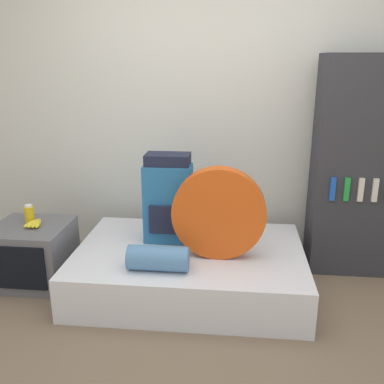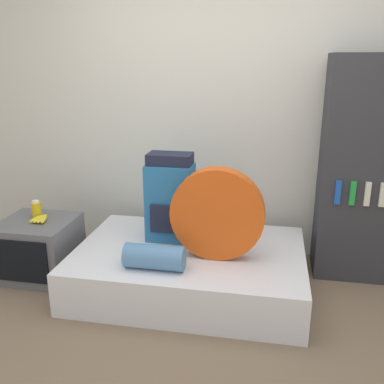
% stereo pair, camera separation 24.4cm
% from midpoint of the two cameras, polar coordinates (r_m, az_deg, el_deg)
% --- Properties ---
extents(ground_plane, '(16.00, 16.00, 0.00)m').
position_cam_midpoint_polar(ground_plane, '(2.69, 0.73, -21.83)').
color(ground_plane, brown).
extents(wall_back, '(8.00, 0.05, 2.60)m').
position_cam_midpoint_polar(wall_back, '(3.75, 5.32, 11.18)').
color(wall_back, silver).
rests_on(wall_back, ground_plane).
extents(bed, '(1.71, 1.17, 0.32)m').
position_cam_midpoint_polar(bed, '(3.33, 1.84, -10.12)').
color(bed, silver).
rests_on(bed, ground_plane).
extents(backpack, '(0.36, 0.25, 0.69)m').
position_cam_midpoint_polar(backpack, '(3.30, -0.82, -0.94)').
color(backpack, '#23669E').
rests_on(backpack, bed).
extents(tent_bag, '(0.66, 0.12, 0.66)m').
position_cam_midpoint_polar(tent_bag, '(3.01, 5.72, -2.97)').
color(tent_bag, '#D14C14').
rests_on(tent_bag, bed).
extents(sleeping_roll, '(0.41, 0.17, 0.17)m').
position_cam_midpoint_polar(sleeping_roll, '(2.94, -2.65, -8.69)').
color(sleeping_roll, teal).
rests_on(sleeping_roll, bed).
extents(television, '(0.57, 0.55, 0.47)m').
position_cam_midpoint_polar(television, '(3.66, -17.95, -7.13)').
color(television, '#5B5B60').
rests_on(television, ground_plane).
extents(canister, '(0.08, 0.08, 0.14)m').
position_cam_midpoint_polar(canister, '(3.63, -18.24, -2.25)').
color(canister, gold).
rests_on(canister, television).
extents(banana_bunch, '(0.14, 0.18, 0.04)m').
position_cam_midpoint_polar(banana_bunch, '(3.56, -17.64, -3.45)').
color(banana_bunch, yellow).
rests_on(banana_bunch, television).
extents(bookshelf, '(0.65, 0.41, 1.74)m').
position_cam_midpoint_polar(bookshelf, '(3.62, 23.80, 2.61)').
color(bookshelf, '#2D2D33').
rests_on(bookshelf, ground_plane).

